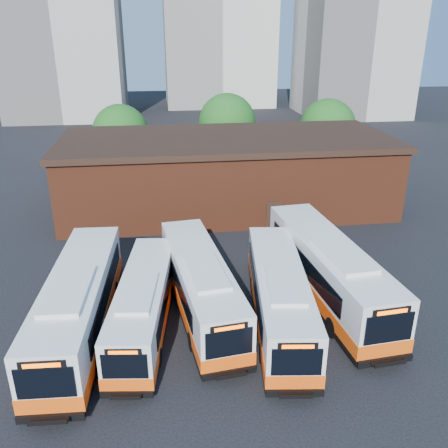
{
  "coord_description": "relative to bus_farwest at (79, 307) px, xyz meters",
  "views": [
    {
      "loc": [
        -5.59,
        -20.51,
        14.99
      ],
      "look_at": [
        -2.03,
        6.4,
        3.83
      ],
      "focal_mm": 38.0,
      "sensor_mm": 36.0,
      "label": 1
    }
  ],
  "objects": [
    {
      "name": "bus_mideast",
      "position": [
        10.57,
        -0.37,
        -0.12
      ],
      "size": [
        4.0,
        12.63,
        3.39
      ],
      "rotation": [
        0.0,
        0.0,
        -0.12
      ],
      "color": "silver",
      "rests_on": "ground"
    },
    {
      "name": "bus_east",
      "position": [
        14.02,
        1.82,
        0.07
      ],
      "size": [
        4.07,
        14.09,
        3.79
      ],
      "rotation": [
        0.0,
        0.0,
        0.09
      ],
      "color": "silver",
      "rests_on": "ground"
    },
    {
      "name": "transit_worker",
      "position": [
        11.39,
        -2.6,
        -0.73
      ],
      "size": [
        0.57,
        0.75,
        1.85
      ],
      "primitive_type": "imported",
      "rotation": [
        0.0,
        0.0,
        1.36
      ],
      "color": "black",
      "rests_on": "ground"
    },
    {
      "name": "bus_midwest",
      "position": [
        6.45,
        1.33,
        -0.1
      ],
      "size": [
        4.13,
        12.8,
        3.44
      ],
      "rotation": [
        0.0,
        0.0,
        0.13
      ],
      "color": "silver",
      "rests_on": "ground"
    },
    {
      "name": "depot_building",
      "position": [
        10.29,
        18.58,
        1.6
      ],
      "size": [
        28.6,
        12.6,
        6.4
      ],
      "color": "#602A16",
      "rests_on": "ground"
    },
    {
      "name": "tree_mid",
      "position": [
        12.29,
        32.58,
        3.42
      ],
      "size": [
        6.56,
        6.56,
        8.36
      ],
      "color": "#382314",
      "rests_on": "ground"
    },
    {
      "name": "tree_west",
      "position": [
        0.29,
        30.58,
        2.99
      ],
      "size": [
        6.0,
        6.0,
        7.65
      ],
      "color": "#382314",
      "rests_on": "ground"
    },
    {
      "name": "bus_west",
      "position": [
        3.31,
        0.01,
        -0.25
      ],
      "size": [
        3.65,
        11.52,
        3.09
      ],
      "rotation": [
        0.0,
        0.0,
        -0.12
      ],
      "color": "silver",
      "rests_on": "ground"
    },
    {
      "name": "tree_east",
      "position": [
        23.29,
        29.58,
        3.17
      ],
      "size": [
        6.24,
        6.24,
        7.96
      ],
      "color": "#382314",
      "rests_on": "ground"
    },
    {
      "name": "bus_farwest",
      "position": [
        0.0,
        0.0,
        0.0
      ],
      "size": [
        3.4,
        13.51,
        3.65
      ],
      "rotation": [
        0.0,
        0.0,
        -0.05
      ],
      "color": "silver",
      "rests_on": "ground"
    },
    {
      "name": "ground",
      "position": [
        10.29,
        -1.42,
        -1.66
      ],
      "size": [
        220.0,
        220.0,
        0.0
      ],
      "primitive_type": "plane",
      "color": "black"
    }
  ]
}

